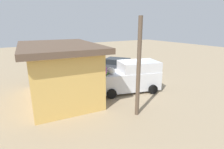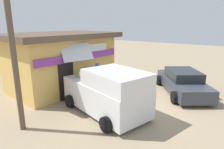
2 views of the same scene
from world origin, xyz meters
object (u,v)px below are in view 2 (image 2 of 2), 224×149
object	(u,v)px
storefront_bar	(62,60)
customer_bending	(82,86)
parked_sedan	(183,82)
vendor_standing	(97,76)
paint_bucket	(123,85)
unloaded_banana_pile	(73,90)
delivery_van	(107,91)

from	to	relation	value
storefront_bar	customer_bending	distance (m)	2.89
parked_sedan	vendor_standing	bearing A→B (deg)	125.66
storefront_bar	paint_bucket	xyz separation A→B (m)	(2.11, -3.07, -1.55)
unloaded_banana_pile	paint_bucket	size ratio (longest dim) A/B	2.65
parked_sedan	vendor_standing	xyz separation A→B (m)	(-2.82, 3.93, 0.36)
storefront_bar	customer_bending	world-z (taller)	storefront_bar
vendor_standing	customer_bending	bearing A→B (deg)	-172.93
customer_bending	delivery_van	bearing A→B (deg)	-100.03
delivery_van	parked_sedan	bearing A→B (deg)	-23.59
parked_sedan	storefront_bar	bearing A→B (deg)	117.30
vendor_standing	unloaded_banana_pile	world-z (taller)	vendor_standing
parked_sedan	paint_bucket	size ratio (longest dim) A/B	13.66
storefront_bar	paint_bucket	world-z (taller)	storefront_bar
vendor_standing	customer_bending	distance (m)	1.44
storefront_bar	vendor_standing	size ratio (longest dim) A/B	3.96
paint_bucket	vendor_standing	bearing A→B (deg)	157.99
customer_bending	paint_bucket	bearing A→B (deg)	-9.14
customer_bending	unloaded_banana_pile	distance (m)	1.46
customer_bending	vendor_standing	bearing A→B (deg)	7.07
paint_bucket	parked_sedan	bearing A→B (deg)	-70.41
delivery_van	unloaded_banana_pile	distance (m)	3.20
vendor_standing	customer_bending	xyz separation A→B (m)	(-1.42, -0.18, -0.16)
delivery_van	unloaded_banana_pile	size ratio (longest dim) A/B	5.60
paint_bucket	unloaded_banana_pile	bearing A→B (deg)	145.92
vendor_standing	customer_bending	size ratio (longest dim) A/B	1.30
unloaded_banana_pile	vendor_standing	bearing A→B (deg)	-49.94
delivery_van	parked_sedan	size ratio (longest dim) A/B	1.08
parked_sedan	vendor_standing	world-z (taller)	vendor_standing
storefront_bar	delivery_van	distance (m)	4.59
storefront_bar	vendor_standing	distance (m)	2.55
unloaded_banana_pile	paint_bucket	bearing A→B (deg)	-34.08
vendor_standing	unloaded_banana_pile	xyz separation A→B (m)	(-0.88, 1.05, -0.75)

